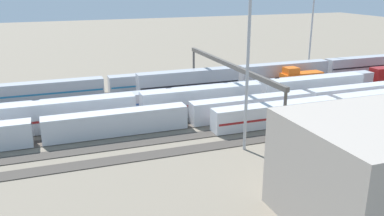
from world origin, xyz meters
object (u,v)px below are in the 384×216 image
light_mast_1 (249,34)px  signal_gantry (229,68)px  train_on_track_1 (284,73)px  train_on_track_0 (47,91)px  train_on_track_6 (334,107)px  train_on_track_5 (180,115)px  train_on_track_3 (160,100)px  light_mast_2 (313,9)px  train_on_track_2 (300,79)px  train_on_track_4 (138,108)px

light_mast_1 → signal_gantry: light_mast_1 is taller
train_on_track_1 → train_on_track_0: 53.87m
train_on_track_6 → train_on_track_5: (27.54, -5.00, 0.05)m
train_on_track_0 → signal_gantry: size_ratio=1.79×
train_on_track_3 → light_mast_2: size_ratio=5.28×
train_on_track_5 → light_mast_2: light_mast_2 is taller
train_on_track_3 → train_on_track_2: size_ratio=13.90×
train_on_track_1 → train_on_track_6: train_on_track_1 is taller
train_on_track_1 → light_mast_2: size_ratio=2.71×
train_on_track_6 → light_mast_2: bearing=-118.9°
signal_gantry → train_on_track_1: bearing=-148.5°
train_on_track_0 → light_mast_2: light_mast_2 is taller
train_on_track_5 → train_on_track_3: bearing=-85.8°
train_on_track_3 → train_on_track_5: (-0.74, 10.00, 0.01)m
train_on_track_3 → light_mast_1: (-6.41, 22.55, 14.85)m
train_on_track_5 → train_on_track_0: train_on_track_5 is taller
train_on_track_5 → train_on_track_0: bearing=-50.3°
light_mast_2 → signal_gantry: size_ratio=0.66×
light_mast_1 → train_on_track_0: bearing=-54.9°
train_on_track_3 → light_mast_1: size_ratio=5.26×
train_on_track_0 → train_on_track_3: bearing=143.1°
train_on_track_0 → light_mast_2: size_ratio=2.71×
train_on_track_4 → train_on_track_5: 7.99m
train_on_track_1 → light_mast_2: 21.47m
light_mast_1 → train_on_track_2: bearing=-136.0°
train_on_track_2 → light_mast_2: size_ratio=0.38×
light_mast_2 → train_on_track_3: bearing=21.9°
train_on_track_5 → light_mast_2: size_ratio=5.28×
train_on_track_3 → train_on_track_6: (-28.28, 15.00, -0.04)m
train_on_track_3 → signal_gantry: signal_gantry is taller
train_on_track_1 → signal_gantry: signal_gantry is taller
train_on_track_6 → train_on_track_2: bearing=-108.3°
light_mast_1 → signal_gantry: bearing=-108.7°
train_on_track_4 → train_on_track_3: bearing=-137.6°
light_mast_1 → train_on_track_3: bearing=-74.1°
train_on_track_4 → train_on_track_0: (14.54, -20.00, -0.61)m
train_on_track_6 → light_mast_1: (21.87, 7.55, 14.89)m
train_on_track_3 → train_on_track_0: train_on_track_3 is taller
train_on_track_1 → train_on_track_6: (5.35, 25.00, -0.58)m
light_mast_1 → light_mast_2: bearing=-134.4°
signal_gantry → light_mast_1: bearing=71.3°
train_on_track_3 → train_on_track_2: (-34.91, -5.00, 0.10)m
train_on_track_3 → train_on_track_0: (20.00, -15.00, -0.06)m
train_on_track_3 → train_on_track_2: bearing=-171.8°
train_on_track_1 → light_mast_2: bearing=-146.3°
train_on_track_6 → light_mast_2: (-18.70, -33.90, 14.84)m
train_on_track_0 → light_mast_1: light_mast_1 is taller
train_on_track_3 → signal_gantry: size_ratio=3.48×
train_on_track_1 → light_mast_1: size_ratio=2.70×
train_on_track_3 → train_on_track_4: size_ratio=1.45×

